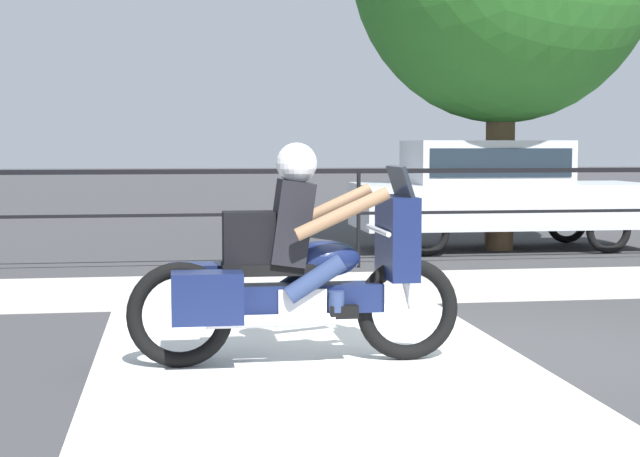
{
  "coord_description": "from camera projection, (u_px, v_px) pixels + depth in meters",
  "views": [
    {
      "loc": [
        -2.33,
        -7.05,
        1.55
      ],
      "look_at": [
        -1.1,
        1.14,
        0.85
      ],
      "focal_mm": 55.0,
      "sensor_mm": 36.0,
      "label": 1
    }
  ],
  "objects": [
    {
      "name": "sidewalk_band",
      "position": [
        388.0,
        286.0,
        10.77
      ],
      "size": [
        44.0,
        2.4,
        0.01
      ],
      "primitive_type": "cube",
      "color": "#B7B2A8",
      "rests_on": "ground"
    },
    {
      "name": "fence_railing",
      "position": [
        359.0,
        190.0,
        12.39
      ],
      "size": [
        36.0,
        0.05,
        1.26
      ],
      "color": "black",
      "rests_on": "ground"
    },
    {
      "name": "motorcycle",
      "position": [
        295.0,
        268.0,
        6.91
      ],
      "size": [
        2.37,
        0.76,
        1.57
      ],
      "rotation": [
        0.0,
        0.0,
        0.08
      ],
      "color": "black",
      "rests_on": "ground"
    },
    {
      "name": "ground_plane",
      "position": [
        485.0,
        351.0,
        7.42
      ],
      "size": [
        120.0,
        120.0,
        0.0
      ],
      "primitive_type": "plane",
      "color": "#38383A"
    },
    {
      "name": "parked_car",
      "position": [
        495.0,
        188.0,
        14.54
      ],
      "size": [
        4.35,
        1.64,
        1.62
      ],
      "rotation": [
        0.0,
        0.0,
        0.01
      ],
      "color": "#B7BCC4",
      "rests_on": "ground"
    },
    {
      "name": "crosswalk_band",
      "position": [
        313.0,
        362.0,
        7.02
      ],
      "size": [
        3.12,
        6.0,
        0.01
      ],
      "primitive_type": "cube",
      "color": "silver",
      "rests_on": "ground"
    }
  ]
}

